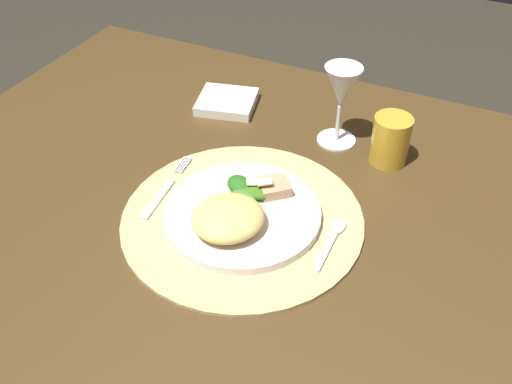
{
  "coord_description": "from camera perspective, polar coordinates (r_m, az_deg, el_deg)",
  "views": [
    {
      "loc": [
        0.26,
        -0.62,
        1.35
      ],
      "look_at": [
        -0.05,
        0.03,
        0.74
      ],
      "focal_mm": 40.52,
      "sensor_mm": 36.0,
      "label": 1
    }
  ],
  "objects": [
    {
      "name": "salad_greens",
      "position": [
        0.93,
        -1.05,
        0.24
      ],
      "size": [
        0.09,
        0.07,
        0.03
      ],
      "color": "#28641B",
      "rests_on": "dinner_plate"
    },
    {
      "name": "napkin",
      "position": [
        1.19,
        -2.9,
        8.87
      ],
      "size": [
        0.13,
        0.13,
        0.02
      ],
      "primitive_type": "cube",
      "rotation": [
        0.0,
        0.0,
        0.24
      ],
      "color": "white",
      "rests_on": "dining_table"
    },
    {
      "name": "dining_table",
      "position": [
        1.05,
        1.69,
        -10.02
      ],
      "size": [
        1.36,
        0.97,
        0.72
      ],
      "color": "#463418",
      "rests_on": "ground"
    },
    {
      "name": "pasta_serving",
      "position": [
        0.87,
        -2.78,
        -2.56
      ],
      "size": [
        0.15,
        0.15,
        0.04
      ],
      "primitive_type": "ellipsoid",
      "rotation": [
        0.0,
        0.0,
        4.17
      ],
      "color": "#DCC568",
      "rests_on": "dinner_plate"
    },
    {
      "name": "wine_glass",
      "position": [
        1.04,
        8.44,
        9.87
      ],
      "size": [
        0.07,
        0.07,
        0.15
      ],
      "color": "silver",
      "rests_on": "dining_table"
    },
    {
      "name": "amber_tumbler",
      "position": [
        1.04,
        13.14,
        5.03
      ],
      "size": [
        0.07,
        0.07,
        0.09
      ],
      "primitive_type": "cylinder",
      "color": "gold",
      "rests_on": "dining_table"
    },
    {
      "name": "bread_piece",
      "position": [
        0.93,
        1.8,
        0.48
      ],
      "size": [
        0.07,
        0.07,
        0.02
      ],
      "primitive_type": "cube",
      "rotation": [
        0.0,
        0.0,
        5.44
      ],
      "color": "tan",
      "rests_on": "dinner_plate"
    },
    {
      "name": "fork",
      "position": [
        0.97,
        -8.98,
        0.24
      ],
      "size": [
        0.03,
        0.17,
        0.0
      ],
      "color": "silver",
      "rests_on": "placemat"
    },
    {
      "name": "spoon",
      "position": [
        0.89,
        7.68,
        -4.24
      ],
      "size": [
        0.02,
        0.12,
        0.01
      ],
      "color": "silver",
      "rests_on": "placemat"
    },
    {
      "name": "placemat",
      "position": [
        0.92,
        -1.34,
        -2.63
      ],
      "size": [
        0.38,
        0.38,
        0.01
      ],
      "primitive_type": "cylinder",
      "color": "tan",
      "rests_on": "dining_table"
    },
    {
      "name": "dinner_plate",
      "position": [
        0.91,
        -1.35,
        -2.16
      ],
      "size": [
        0.25,
        0.25,
        0.01
      ],
      "primitive_type": "cylinder",
      "color": "silver",
      "rests_on": "placemat"
    }
  ]
}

